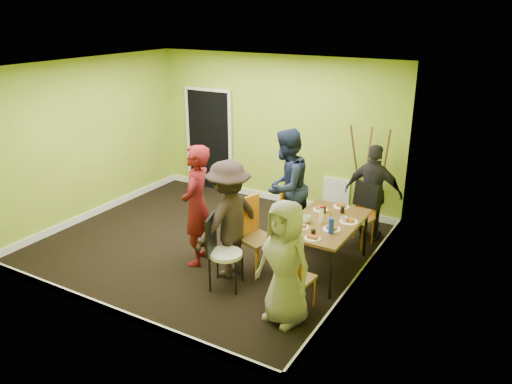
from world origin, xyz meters
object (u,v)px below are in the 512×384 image
(chair_front_end, at_px, (294,274))
(person_left_far, at_px, (286,187))
(thermos, at_px, (322,215))
(chair_back_end, at_px, (365,201))
(person_back_end, at_px, (373,193))
(chair_left_far, at_px, (289,216))
(person_left_near, at_px, (229,219))
(chair_bentwood, at_px, (221,248))
(dining_table, at_px, (325,225))
(orange_bottle, at_px, (330,213))
(person_front_end, at_px, (285,263))
(chair_left_near, at_px, (253,230))
(blue_bottle, at_px, (331,226))
(easel, at_px, (368,177))
(person_standing, at_px, (197,206))

(chair_front_end, xyz_separation_m, person_left_far, (-1.00, 1.74, 0.41))
(person_left_far, bearing_deg, thermos, 57.39)
(chair_front_end, height_order, thermos, thermos)
(chair_back_end, height_order, person_back_end, person_back_end)
(chair_left_far, distance_m, person_left_near, 1.30)
(chair_bentwood, distance_m, person_left_near, 0.44)
(dining_table, bearing_deg, orange_bottle, 94.75)
(thermos, relative_size, person_front_end, 0.14)
(chair_left_near, distance_m, person_left_near, 0.43)
(thermos, height_order, orange_bottle, thermos)
(chair_bentwood, xyz_separation_m, person_left_near, (-0.08, 0.33, 0.28))
(orange_bottle, height_order, person_back_end, person_back_end)
(chair_left_near, height_order, orange_bottle, chair_left_near)
(dining_table, height_order, person_front_end, person_front_end)
(chair_front_end, relative_size, person_back_end, 0.58)
(dining_table, xyz_separation_m, blue_bottle, (0.22, -0.32, 0.16))
(chair_left_near, height_order, thermos, chair_left_near)
(easel, bearing_deg, person_left_near, -112.63)
(chair_back_end, xyz_separation_m, person_front_end, (-0.12, -2.58, 0.07))
(chair_left_far, bearing_deg, person_left_near, -30.27)
(chair_left_far, xyz_separation_m, blue_bottle, (0.98, -0.74, 0.34))
(chair_left_near, xyz_separation_m, person_left_far, (-0.02, 1.07, 0.32))
(dining_table, height_order, easel, easel)
(person_left_near, bearing_deg, person_front_end, 75.83)
(dining_table, bearing_deg, person_back_end, 78.98)
(easel, xyz_separation_m, person_front_end, (0.08, -3.28, -0.09))
(person_standing, height_order, person_back_end, person_standing)
(chair_left_far, bearing_deg, person_left_far, -148.84)
(person_front_end, bearing_deg, chair_bentwood, 179.88)
(chair_back_end, height_order, person_left_near, person_left_near)
(dining_table, xyz_separation_m, person_back_end, (0.26, 1.36, 0.10))
(chair_left_far, height_order, thermos, thermos)
(thermos, xyz_separation_m, orange_bottle, (0.01, 0.30, -0.06))
(thermos, bearing_deg, easel, 88.86)
(chair_left_far, relative_size, chair_left_near, 0.85)
(chair_bentwood, bearing_deg, chair_left_near, 149.84)
(chair_left_near, xyz_separation_m, person_left_near, (-0.22, -0.28, 0.23))
(chair_back_end, distance_m, orange_bottle, 0.96)
(dining_table, relative_size, chair_left_far, 1.62)
(chair_front_end, xyz_separation_m, chair_bentwood, (-1.12, 0.06, 0.05))
(chair_left_near, distance_m, person_back_end, 2.20)
(dining_table, distance_m, person_left_far, 1.08)
(chair_back_end, relative_size, thermos, 4.52)
(chair_left_near, height_order, person_front_end, person_front_end)
(chair_bentwood, xyz_separation_m, thermos, (0.99, 1.07, 0.30))
(chair_front_end, bearing_deg, chair_left_far, 124.57)
(chair_left_near, height_order, person_standing, person_standing)
(dining_table, relative_size, chair_left_near, 1.38)
(chair_left_near, height_order, person_left_near, person_left_near)
(chair_front_end, bearing_deg, chair_back_end, 93.92)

